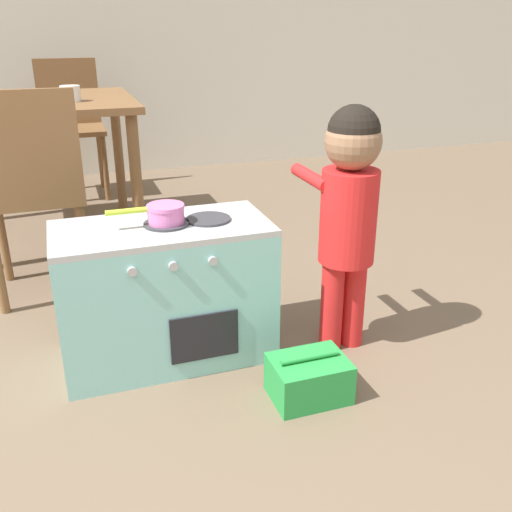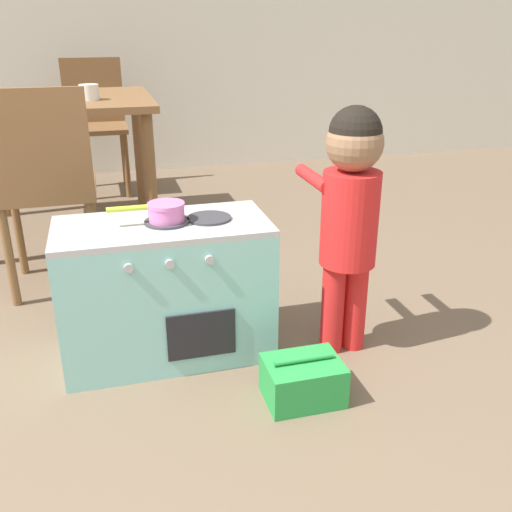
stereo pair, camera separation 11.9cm
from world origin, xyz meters
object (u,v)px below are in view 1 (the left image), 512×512
at_px(toy_pot, 164,212).
at_px(dining_chair_near, 33,189).
at_px(dining_table, 41,120).
at_px(dining_chair_far, 72,123).
at_px(play_kitchen, 166,292).
at_px(cup_on_table, 70,94).
at_px(toy_basket, 309,378).
at_px(child_figure, 349,199).

distance_m(toy_pot, dining_chair_near, 0.75).
bearing_deg(dining_table, dining_chair_far, 78.55).
height_order(play_kitchen, dining_table, dining_table).
bearing_deg(dining_chair_far, dining_table, 78.55).
height_order(dining_chair_near, cup_on_table, dining_chair_near).
bearing_deg(cup_on_table, toy_basket, -71.31).
relative_size(toy_pot, cup_on_table, 2.60).
bearing_deg(play_kitchen, dining_chair_far, 94.70).
xyz_separation_m(dining_table, dining_chair_far, (0.17, 0.83, -0.15)).
bearing_deg(cup_on_table, child_figure, -60.42).
bearing_deg(play_kitchen, dining_table, 104.02).
height_order(play_kitchen, toy_basket, play_kitchen).
distance_m(toy_pot, cup_on_table, 1.31).
relative_size(child_figure, toy_basket, 3.66).
xyz_separation_m(dining_chair_near, cup_on_table, (0.21, 0.64, 0.29)).
distance_m(child_figure, dining_chair_near, 1.26).
xyz_separation_m(dining_chair_far, cup_on_table, (-0.01, -0.96, 0.29)).
xyz_separation_m(toy_pot, dining_chair_far, (-0.20, 2.23, -0.05)).
bearing_deg(toy_pot, cup_on_table, 99.36).
bearing_deg(dining_table, play_kitchen, -75.98).
relative_size(child_figure, dining_chair_far, 0.99).
xyz_separation_m(play_kitchen, dining_table, (-0.35, 1.41, 0.38)).
relative_size(play_kitchen, toy_basket, 2.99).
bearing_deg(toy_pot, dining_chair_near, 123.53).
bearing_deg(dining_table, dining_chair_near, -93.76).
xyz_separation_m(child_figure, dining_table, (-0.95, 1.54, 0.08)).
xyz_separation_m(dining_table, cup_on_table, (0.15, -0.14, 0.14)).
distance_m(play_kitchen, cup_on_table, 1.39).
distance_m(toy_basket, cup_on_table, 1.88).
relative_size(toy_basket, dining_chair_near, 0.27).
relative_size(child_figure, dining_chair_near, 0.99).
relative_size(play_kitchen, toy_pot, 2.81).
xyz_separation_m(toy_pot, dining_table, (-0.36, 1.40, 0.10)).
xyz_separation_m(toy_pot, toy_basket, (0.35, -0.39, -0.46)).
bearing_deg(play_kitchen, cup_on_table, 98.83).
bearing_deg(dining_chair_far, toy_basket, 101.80).
bearing_deg(play_kitchen, toy_basket, -46.86).
relative_size(toy_pot, toy_basket, 1.06).
height_order(toy_pot, cup_on_table, cup_on_table).
xyz_separation_m(play_kitchen, child_figure, (0.60, -0.14, 0.31)).
xyz_separation_m(play_kitchen, dining_chair_far, (-0.18, 2.23, 0.23)).
bearing_deg(child_figure, toy_pot, 166.91).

